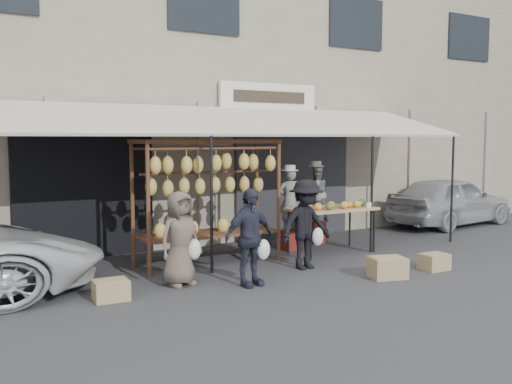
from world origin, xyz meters
TOP-DOWN VIEW (x-y plane):
  - ground_plane at (0.00, 0.00)m, footprint 90.00×90.00m
  - shophouse at (-0.00, 6.50)m, footprint 24.00×6.15m
  - awning at (0.01, 2.28)m, footprint 10.00×2.35m
  - banana_rack at (-0.75, 1.78)m, footprint 2.60×0.90m
  - produce_table at (1.78, 1.44)m, footprint 1.70×0.90m
  - vendor_left at (1.22, 2.14)m, footprint 0.53×0.43m
  - vendor_right at (2.16, 2.52)m, footprint 0.61×0.48m
  - customer_left at (-1.77, 0.68)m, footprint 0.80×0.62m
  - customer_mid at (-0.86, 0.13)m, footprint 0.92×0.48m
  - customer_right at (0.54, 0.63)m, footprint 1.04×0.64m
  - stool_left at (1.22, 2.14)m, footprint 0.33×0.33m
  - stool_right at (2.16, 2.52)m, footprint 0.38×0.38m
  - crate_near_a at (1.31, -0.58)m, footprint 0.66×0.57m
  - crate_near_b at (2.40, -0.57)m, footprint 0.47×0.36m
  - crate_far at (-2.92, 0.42)m, footprint 0.49×0.39m
  - sedan at (6.63, 2.76)m, footprint 3.92×1.92m

SIDE VIEW (x-z plane):
  - ground_plane at x=0.00m, z-range 0.00..0.00m
  - crate_near_b at x=2.40m, z-range 0.00..0.28m
  - crate_far at x=-2.92m, z-range 0.00..0.28m
  - crate_near_a at x=1.31m, z-range 0.00..0.34m
  - stool_left at x=1.22m, z-range 0.00..0.40m
  - stool_right at x=2.16m, z-range 0.00..0.47m
  - sedan at x=6.63m, z-range 0.00..1.29m
  - customer_left at x=-1.77m, z-range 0.00..1.46m
  - customer_mid at x=-0.86m, z-range 0.00..1.50m
  - customer_right at x=0.54m, z-range 0.00..1.55m
  - produce_table at x=1.78m, z-range 0.36..1.40m
  - vendor_left at x=1.22m, z-range 0.40..1.65m
  - vendor_right at x=2.16m, z-range 0.47..1.69m
  - banana_rack at x=-0.75m, z-range 0.45..2.69m
  - awning at x=0.01m, z-range 1.12..4.03m
  - shophouse at x=0.00m, z-range 0.00..7.30m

